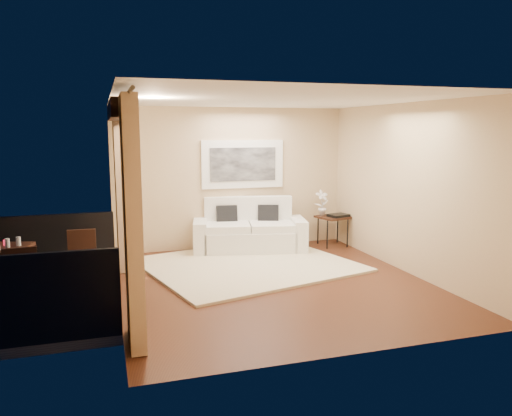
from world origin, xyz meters
name	(u,v)px	position (x,y,z in m)	size (l,w,h in m)	color
floor	(274,283)	(0.00, 0.00, 0.00)	(5.00, 5.00, 0.00)	#4D2616
room_shell	(120,111)	(-2.13, 0.00, 2.52)	(5.00, 6.40, 5.00)	white
balcony	(34,293)	(-3.31, 0.00, 0.18)	(1.81, 2.60, 1.17)	#605B56
curtains	(125,201)	(-2.11, 0.00, 1.34)	(0.16, 4.80, 2.64)	tan
artwork	(243,164)	(0.22, 2.46, 1.62)	(1.62, 0.07, 0.92)	white
rug	(248,265)	(-0.09, 1.05, 0.02)	(3.23, 2.82, 0.04)	beige
sofa	(249,232)	(0.23, 2.09, 0.35)	(2.22, 1.31, 1.00)	white
side_table	(333,219)	(1.93, 2.00, 0.53)	(0.67, 0.67, 0.59)	#321910
tray	(338,215)	(2.01, 1.93, 0.62)	(0.38, 0.28, 0.05)	black
orchid	(322,203)	(1.75, 2.14, 0.85)	(0.27, 0.18, 0.51)	white
bistro_table	(1,253)	(-3.70, 0.26, 0.68)	(0.79, 0.79, 0.76)	#321910
balcony_chair_far	(83,254)	(-2.70, 0.59, 0.51)	(0.40, 0.40, 0.89)	#321910
balcony_chair_near	(21,281)	(-3.36, -0.56, 0.52)	(0.43, 0.43, 0.90)	#321910
candle	(6,243)	(-3.66, 0.36, 0.80)	(0.06, 0.06, 0.07)	red
glass_a	(7,243)	(-3.61, 0.20, 0.82)	(0.06, 0.06, 0.12)	silver
glass_b	(18,241)	(-3.48, 0.26, 0.82)	(0.06, 0.06, 0.12)	white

